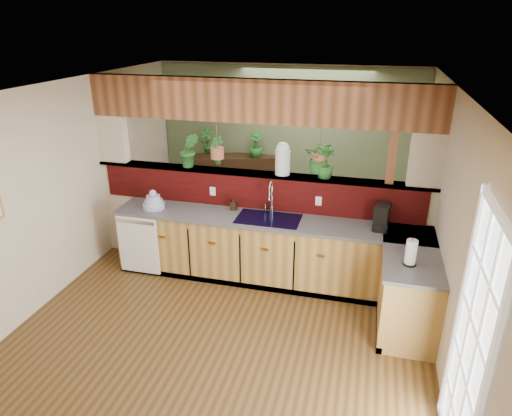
% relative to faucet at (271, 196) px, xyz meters
% --- Properties ---
extents(ground, '(4.60, 7.00, 0.01)m').
position_rel_faucet_xyz_m(ground, '(-0.24, -1.13, -1.15)').
color(ground, '#4E3518').
rests_on(ground, ground).
extents(ceiling, '(4.60, 7.00, 0.01)m').
position_rel_faucet_xyz_m(ceiling, '(-0.24, -1.13, 1.45)').
color(ceiling, brown).
rests_on(ceiling, ground).
extents(wall_back, '(4.60, 0.02, 2.60)m').
position_rel_faucet_xyz_m(wall_back, '(-0.24, 2.37, 0.15)').
color(wall_back, beige).
rests_on(wall_back, ground).
extents(wall_left, '(0.02, 7.00, 2.60)m').
position_rel_faucet_xyz_m(wall_left, '(-2.54, -1.13, 0.15)').
color(wall_left, beige).
rests_on(wall_left, ground).
extents(wall_right, '(0.02, 7.00, 2.60)m').
position_rel_faucet_xyz_m(wall_right, '(2.06, -1.13, 0.15)').
color(wall_right, beige).
rests_on(wall_right, ground).
extents(pass_through_partition, '(4.60, 0.21, 2.60)m').
position_rel_faucet_xyz_m(pass_through_partition, '(-0.21, 0.22, 0.04)').
color(pass_through_partition, beige).
rests_on(pass_through_partition, ground).
extents(pass_through_ledge, '(4.60, 0.21, 0.04)m').
position_rel_faucet_xyz_m(pass_through_ledge, '(-0.24, 0.22, 0.22)').
color(pass_through_ledge, brown).
rests_on(pass_through_ledge, ground).
extents(header_beam, '(4.60, 0.15, 0.55)m').
position_rel_faucet_xyz_m(header_beam, '(-0.24, 0.22, 1.18)').
color(header_beam, brown).
rests_on(header_beam, ground).
extents(sage_backwall, '(4.55, 0.02, 2.55)m').
position_rel_faucet_xyz_m(sage_backwall, '(-0.24, 2.35, 0.15)').
color(sage_backwall, '#5C704D').
rests_on(sage_backwall, ground).
extents(countertop, '(4.14, 1.52, 0.90)m').
position_rel_faucet_xyz_m(countertop, '(0.59, -0.26, -0.70)').
color(countertop, olive).
rests_on(countertop, ground).
extents(dishwasher, '(0.58, 0.03, 0.82)m').
position_rel_faucet_xyz_m(dishwasher, '(-1.72, -0.47, -0.69)').
color(dishwasher, white).
rests_on(dishwasher, ground).
extents(navy_sink, '(0.82, 0.50, 0.18)m').
position_rel_faucet_xyz_m(navy_sink, '(0.01, -0.16, -0.33)').
color(navy_sink, black).
rests_on(navy_sink, countertop).
extents(french_door, '(0.06, 1.02, 2.16)m').
position_rel_faucet_xyz_m(french_door, '(2.03, -2.43, -0.10)').
color(french_door, white).
rests_on(french_door, ground).
extents(faucet, '(0.20, 0.20, 0.46)m').
position_rel_faucet_xyz_m(faucet, '(0.00, 0.00, 0.00)').
color(faucet, '#B7B7B2').
rests_on(faucet, countertop).
extents(dish_stack, '(0.30, 0.30, 0.26)m').
position_rel_faucet_xyz_m(dish_stack, '(-1.58, -0.19, -0.17)').
color(dish_stack, '#A6B2D7').
rests_on(dish_stack, countertop).
extents(soap_dispenser, '(0.08, 0.08, 0.17)m').
position_rel_faucet_xyz_m(soap_dispenser, '(-0.52, 0.02, -0.16)').
color(soap_dispenser, '#372214').
rests_on(soap_dispenser, countertop).
extents(coffee_maker, '(0.17, 0.28, 0.31)m').
position_rel_faucet_xyz_m(coffee_maker, '(1.40, -0.11, -0.10)').
color(coffee_maker, black).
rests_on(coffee_maker, countertop).
extents(paper_towel, '(0.14, 0.14, 0.30)m').
position_rel_faucet_xyz_m(paper_towel, '(1.70, -0.94, -0.11)').
color(paper_towel, black).
rests_on(paper_towel, countertop).
extents(glass_jar, '(0.20, 0.20, 0.43)m').
position_rel_faucet_xyz_m(glass_jar, '(0.10, 0.22, 0.46)').
color(glass_jar, silver).
rests_on(glass_jar, pass_through_ledge).
extents(ledge_plant_left, '(0.33, 0.30, 0.48)m').
position_rel_faucet_xyz_m(ledge_plant_left, '(-1.20, 0.22, 0.48)').
color(ledge_plant_left, '#205A21').
rests_on(ledge_plant_left, pass_through_ledge).
extents(ledge_plant_right, '(0.30, 0.30, 0.41)m').
position_rel_faucet_xyz_m(ledge_plant_right, '(0.65, 0.22, 0.45)').
color(ledge_plant_right, '#205A21').
rests_on(ledge_plant_right, pass_through_ledge).
extents(hanging_plant_a, '(0.24, 0.21, 0.51)m').
position_rel_faucet_xyz_m(hanging_plant_a, '(-0.79, 0.22, 0.63)').
color(hanging_plant_a, brown).
rests_on(hanging_plant_a, header_beam).
extents(hanging_plant_b, '(0.37, 0.32, 0.54)m').
position_rel_faucet_xyz_m(hanging_plant_b, '(0.58, 0.22, 0.69)').
color(hanging_plant_b, brown).
rests_on(hanging_plant_b, header_beam).
extents(shelving_console, '(1.65, 0.93, 1.07)m').
position_rel_faucet_xyz_m(shelving_console, '(-1.09, 2.12, -0.65)').
color(shelving_console, black).
rests_on(shelving_console, ground).
extents(shelf_plant_a, '(0.28, 0.23, 0.46)m').
position_rel_faucet_xyz_m(shelf_plant_a, '(-1.66, 2.12, 0.12)').
color(shelf_plant_a, '#205A21').
rests_on(shelf_plant_a, shelving_console).
extents(shelf_plant_b, '(0.29, 0.29, 0.43)m').
position_rel_faucet_xyz_m(shelf_plant_b, '(-0.75, 2.12, 0.10)').
color(shelf_plant_b, '#205A21').
rests_on(shelf_plant_b, shelving_console).
extents(floor_plant, '(0.83, 0.75, 0.80)m').
position_rel_faucet_xyz_m(floor_plant, '(0.52, 1.60, -0.75)').
color(floor_plant, '#205A21').
rests_on(floor_plant, ground).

